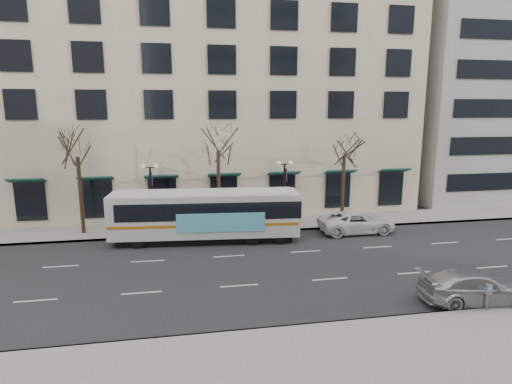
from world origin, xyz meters
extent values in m
plane|color=black|center=(0.00, 0.00, 0.00)|extent=(160.00, 160.00, 0.00)
cube|color=gray|center=(5.00, 9.00, 0.07)|extent=(80.00, 4.00, 0.15)
cube|color=#BDB090|center=(-2.00, 21.00, 12.00)|extent=(40.00, 20.00, 24.00)
cube|color=#999993|center=(32.00, 21.00, 17.50)|extent=(25.00, 20.00, 35.00)
cylinder|color=black|center=(-10.00, 8.80, 2.87)|extent=(0.28, 0.28, 5.74)
cylinder|color=black|center=(0.00, 8.80, 2.97)|extent=(0.28, 0.28, 5.95)
cylinder|color=black|center=(10.00, 8.80, 2.73)|extent=(0.28, 0.28, 5.46)
cylinder|color=black|center=(-5.00, 8.20, 2.50)|extent=(0.16, 0.16, 5.00)
cylinder|color=black|center=(-5.00, 8.20, 0.15)|extent=(0.36, 0.36, 0.30)
cube|color=black|center=(-5.00, 8.20, 4.95)|extent=(0.90, 0.06, 0.06)
sphere|color=silver|center=(-5.45, 8.20, 5.05)|extent=(0.32, 0.32, 0.32)
sphere|color=silver|center=(-4.55, 8.20, 5.05)|extent=(0.32, 0.32, 0.32)
cube|color=#5E1A63|center=(-4.88, 8.20, 4.10)|extent=(0.04, 0.45, 1.00)
cylinder|color=black|center=(5.00, 8.20, 2.50)|extent=(0.16, 0.16, 5.00)
cylinder|color=black|center=(5.00, 8.20, 0.15)|extent=(0.36, 0.36, 0.30)
cube|color=black|center=(5.00, 8.20, 4.95)|extent=(0.90, 0.06, 0.06)
sphere|color=silver|center=(4.55, 8.20, 5.05)|extent=(0.32, 0.32, 0.32)
sphere|color=silver|center=(5.45, 8.20, 5.05)|extent=(0.32, 0.32, 0.32)
cube|color=#5E1A63|center=(5.12, 8.20, 4.10)|extent=(0.04, 0.45, 1.00)
cube|color=silver|center=(-1.25, 5.80, 1.96)|extent=(13.09, 3.90, 2.95)
cube|color=black|center=(-1.25, 5.80, 0.30)|extent=(12.03, 3.47, 0.48)
cube|color=black|center=(-0.93, 5.77, 2.42)|extent=(12.58, 3.90, 1.18)
cube|color=#C26C12|center=(-1.25, 5.80, 1.45)|extent=(12.96, 3.92, 0.19)
cube|color=#5CC4E0|center=(-0.30, 4.28, 1.67)|extent=(5.89, 0.58, 1.29)
cube|color=silver|center=(-1.25, 5.80, 3.47)|extent=(12.42, 3.56, 0.09)
cylinder|color=black|center=(-5.85, 4.96, 0.54)|extent=(1.10, 0.39, 1.07)
cylinder|color=black|center=(-5.64, 7.42, 0.54)|extent=(1.10, 0.39, 1.07)
cylinder|color=black|center=(1.86, 4.29, 0.54)|extent=(1.10, 0.39, 1.07)
cylinder|color=black|center=(2.07, 6.75, 0.54)|extent=(1.10, 0.39, 1.07)
cylinder|color=black|center=(3.78, 4.12, 0.54)|extent=(1.10, 0.39, 1.07)
cylinder|color=black|center=(4.00, 6.59, 0.54)|extent=(1.10, 0.39, 1.07)
imported|color=#B5B9BE|center=(10.86, -6.20, 0.77)|extent=(5.52, 2.68, 1.55)
imported|color=silver|center=(9.97, 5.80, 0.79)|extent=(5.71, 2.67, 1.58)
cylinder|color=gray|center=(10.68, -7.30, 0.58)|extent=(0.08, 0.08, 0.86)
cube|color=gray|center=(10.68, -7.30, 1.15)|extent=(0.30, 0.24, 0.48)
cube|color=blue|center=(10.71, -7.38, 1.22)|extent=(0.13, 0.06, 0.17)
camera|label=1|loc=(-2.87, -23.19, 9.26)|focal=30.00mm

